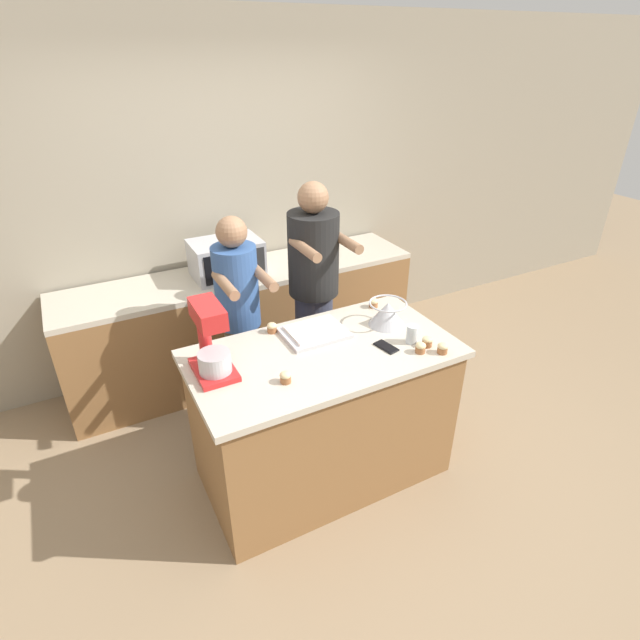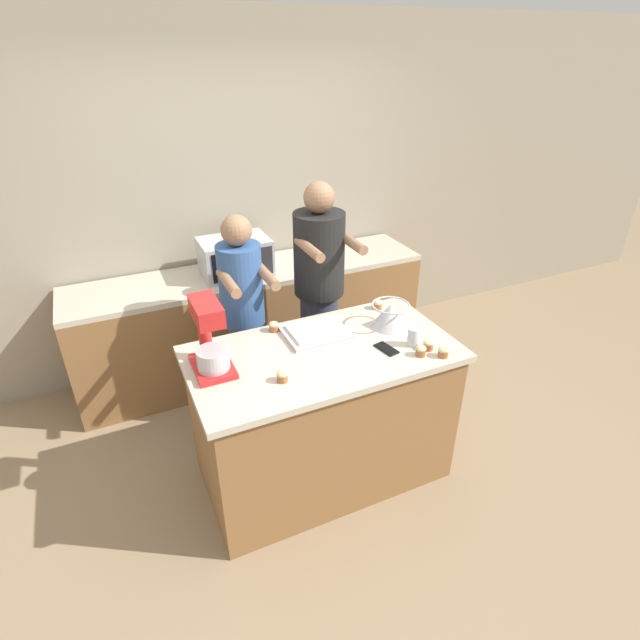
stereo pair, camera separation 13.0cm
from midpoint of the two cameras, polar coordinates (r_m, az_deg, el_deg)
ground_plane at (r=3.42m, az=1.44°, el=-16.81°), size 16.00×16.00×0.00m
back_wall at (r=4.11m, az=-9.02°, el=13.21°), size 10.00×0.06×2.70m
island_counter at (r=3.10m, az=1.55°, el=-10.80°), size 1.52×0.81×0.93m
back_counter at (r=4.15m, az=-6.66°, el=-0.04°), size 2.80×0.60×0.90m
person_left at (r=3.34m, az=-7.54°, el=-0.21°), size 0.30×0.48×1.56m
person_right at (r=3.49m, az=1.00°, el=2.52°), size 0.36×0.51×1.70m
stand_mixer at (r=2.63m, az=-11.14°, el=-2.30°), size 0.20×0.30×0.41m
mixing_bowl at (r=3.06m, az=9.23°, el=0.59°), size 0.23×0.23×0.15m
baking_tray at (r=2.97m, az=0.76°, el=-1.37°), size 0.37×0.30×0.04m
microwave_oven at (r=3.87m, az=-8.72°, el=7.19°), size 0.51×0.37×0.27m
cell_phone at (r=2.87m, az=8.90°, el=-3.28°), size 0.10×0.15×0.01m
drinking_glass at (r=2.91m, az=11.86°, el=-1.91°), size 0.06×0.06×0.11m
cupcake_0 at (r=2.84m, az=12.75°, el=-3.43°), size 0.06×0.06×0.06m
cupcake_1 at (r=3.28m, az=7.76°, el=1.80°), size 0.06×0.06×0.06m
cupcake_2 at (r=2.86m, az=15.19°, el=-3.53°), size 0.06×0.06×0.06m
cupcake_3 at (r=2.90m, az=13.54°, el=-2.76°), size 0.06×0.06×0.06m
cupcake_4 at (r=3.01m, az=-4.08°, el=-0.74°), size 0.06×0.06×0.06m
cupcake_5 at (r=2.57m, az=-2.89°, el=-6.42°), size 0.06×0.06×0.06m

